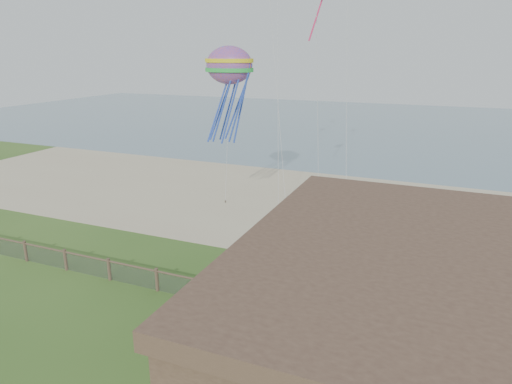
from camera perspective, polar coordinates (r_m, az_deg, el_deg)
ground at (r=18.77m, az=-15.13°, el=-21.91°), size 160.00×160.00×0.00m
sand_beach at (r=36.45m, az=6.15°, el=-1.59°), size 72.00×20.00×0.02m
ocean at (r=78.64m, az=15.49°, el=8.02°), size 160.00×68.00×0.02m
chainlink_fence at (r=22.59m, az=-5.83°, el=-12.39°), size 36.20×0.20×1.25m
octopus_kite at (r=31.43m, az=-3.32°, el=12.28°), size 4.06×3.54×6.98m
kite_red at (r=28.53m, az=7.49°, el=22.58°), size 2.26×2.27×3.10m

